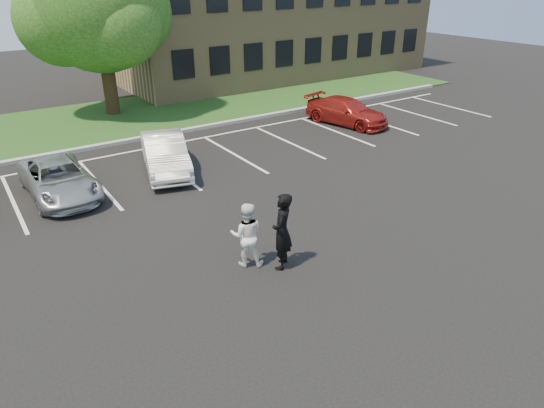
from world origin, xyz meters
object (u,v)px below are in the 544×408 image
at_px(office_building, 270,13).
at_px(car_white_sedan, 165,154).
at_px(car_silver_minivan, 59,179).
at_px(car_red_compact, 347,111).
at_px(man_black_suit, 282,231).
at_px(tree, 99,6).
at_px(man_white_shirt, 247,235).

relative_size(office_building, car_white_sedan, 5.27).
distance_m(car_silver_minivan, car_red_compact, 13.84).
relative_size(office_building, man_black_suit, 10.93).
distance_m(man_black_suit, car_red_compact, 13.40).
distance_m(tree, car_red_compact, 13.15).
bearing_deg(car_silver_minivan, car_white_sedan, -0.70).
height_order(office_building, car_silver_minivan, office_building).
height_order(office_building, car_red_compact, office_building).
xyz_separation_m(tree, man_black_suit, (-1.09, -17.16, -4.32)).
bearing_deg(car_red_compact, car_silver_minivan, 170.62).
relative_size(office_building, car_silver_minivan, 5.20).
relative_size(man_black_suit, car_red_compact, 0.47).
distance_m(office_building, car_silver_minivan, 23.34).
xyz_separation_m(car_white_sedan, car_red_compact, (9.96, 0.96, -0.07)).
bearing_deg(office_building, car_silver_minivan, -141.77).
bearing_deg(tree, man_white_shirt, -96.13).
bearing_deg(car_white_sedan, man_white_shirt, -80.79).
distance_m(tree, man_black_suit, 17.73).
relative_size(tree, car_red_compact, 2.03).
relative_size(man_white_shirt, car_silver_minivan, 0.41).
bearing_deg(car_white_sedan, car_silver_minivan, -163.37).
height_order(tree, man_black_suit, tree).
distance_m(tree, car_white_sedan, 10.45).
xyz_separation_m(man_white_shirt, car_silver_minivan, (-3.02, 7.21, -0.28)).
relative_size(tree, car_white_sedan, 2.07).
relative_size(tree, man_white_shirt, 5.03).
bearing_deg(man_white_shirt, car_white_sedan, -63.21).
xyz_separation_m(man_black_suit, car_red_compact, (10.09, 8.81, -0.40)).
relative_size(car_white_sedan, car_red_compact, 0.98).
height_order(car_white_sedan, car_red_compact, car_white_sedan).
xyz_separation_m(man_black_suit, car_white_sedan, (0.13, 7.85, -0.32)).
height_order(office_building, tree, tree).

